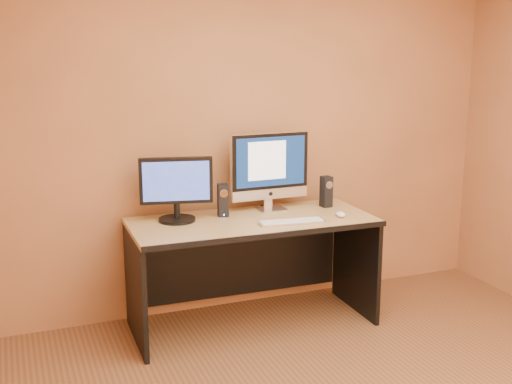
% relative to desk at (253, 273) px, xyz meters
% --- Properties ---
extents(walls, '(4.00, 4.00, 2.60)m').
position_rel_desk_xyz_m(walls, '(0.14, -1.57, 0.91)').
color(walls, '#A86C43').
rests_on(walls, ground).
extents(desk, '(1.70, 0.77, 0.78)m').
position_rel_desk_xyz_m(desk, '(0.00, 0.00, 0.00)').
color(desk, tan).
rests_on(desk, ground).
extents(imac, '(0.61, 0.24, 0.58)m').
position_rel_desk_xyz_m(imac, '(0.23, 0.20, 0.68)').
color(imac, silver).
rests_on(imac, desk).
extents(second_monitor, '(0.55, 0.36, 0.44)m').
position_rel_desk_xyz_m(second_monitor, '(-0.50, 0.15, 0.61)').
color(second_monitor, black).
rests_on(second_monitor, desk).
extents(speaker_left, '(0.08, 0.09, 0.23)m').
position_rel_desk_xyz_m(speaker_left, '(-0.16, 0.16, 0.51)').
color(speaker_left, black).
rests_on(speaker_left, desk).
extents(speaker_right, '(0.08, 0.08, 0.23)m').
position_rel_desk_xyz_m(speaker_right, '(0.64, 0.14, 0.51)').
color(speaker_right, black).
rests_on(speaker_right, desk).
extents(keyboard, '(0.46, 0.17, 0.02)m').
position_rel_desk_xyz_m(keyboard, '(0.21, -0.18, 0.40)').
color(keyboard, silver).
rests_on(keyboard, desk).
extents(mouse, '(0.08, 0.12, 0.04)m').
position_rel_desk_xyz_m(mouse, '(0.60, -0.16, 0.41)').
color(mouse, white).
rests_on(mouse, desk).
extents(cable_a, '(0.11, 0.21, 0.01)m').
position_rel_desk_xyz_m(cable_a, '(0.25, 0.24, 0.39)').
color(cable_a, black).
rests_on(cable_a, desk).
extents(cable_b, '(0.07, 0.18, 0.01)m').
position_rel_desk_xyz_m(cable_b, '(0.21, 0.28, 0.39)').
color(cable_b, black).
rests_on(cable_b, desk).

